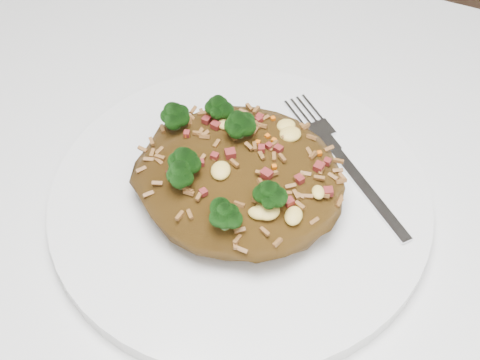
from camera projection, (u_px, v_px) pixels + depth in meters
name	position (u px, v px, depth m)	size (l,w,h in m)	color
dining_table	(187.00, 339.00, 0.53)	(1.20, 0.80, 0.75)	white
plate	(240.00, 199.00, 0.50)	(0.28, 0.28, 0.01)	white
fried_rice	(238.00, 170.00, 0.47)	(0.15, 0.14, 0.06)	brown
fork	(351.00, 170.00, 0.50)	(0.13, 0.12, 0.00)	silver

